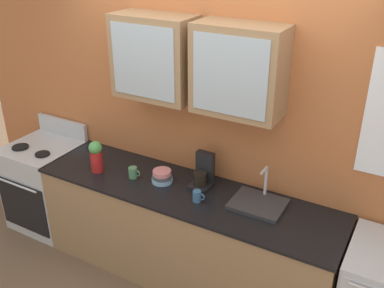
# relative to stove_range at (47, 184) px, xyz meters

# --- Properties ---
(ground_plane) EXTENTS (10.00, 10.00, 0.00)m
(ground_plane) POSITION_rel_stove_range_xyz_m (1.63, 0.00, -0.45)
(ground_plane) COLOR brown
(back_wall_unit) EXTENTS (5.17, 0.43, 2.84)m
(back_wall_unit) POSITION_rel_stove_range_xyz_m (1.64, 0.36, 1.05)
(back_wall_unit) COLOR #B76638
(back_wall_unit) RESTS_ON ground_plane
(counter) EXTENTS (2.62, 0.68, 0.88)m
(counter) POSITION_rel_stove_range_xyz_m (1.63, 0.00, -0.01)
(counter) COLOR #93704C
(counter) RESTS_ON ground_plane
(stove_range) EXTENTS (0.67, 0.70, 1.06)m
(stove_range) POSITION_rel_stove_range_xyz_m (0.00, 0.00, 0.00)
(stove_range) COLOR silver
(stove_range) RESTS_ON ground_plane
(sink_faucet) EXTENTS (0.41, 0.34, 0.29)m
(sink_faucet) POSITION_rel_stove_range_xyz_m (2.24, 0.10, 0.46)
(sink_faucet) COLOR #2D2D30
(sink_faucet) RESTS_ON counter
(bowl_stack) EXTENTS (0.18, 0.18, 0.11)m
(bowl_stack) POSITION_rel_stove_range_xyz_m (1.40, 0.03, 0.49)
(bowl_stack) COLOR #8CB7E0
(bowl_stack) RESTS_ON counter
(vase) EXTENTS (0.12, 0.12, 0.29)m
(vase) POSITION_rel_stove_range_xyz_m (0.80, -0.10, 0.59)
(vase) COLOR #B21E1E
(vase) RESTS_ON counter
(cup_near_sink) EXTENTS (0.10, 0.07, 0.09)m
(cup_near_sink) POSITION_rel_stove_range_xyz_m (1.80, -0.09, 0.48)
(cup_near_sink) COLOR #38608C
(cup_near_sink) RESTS_ON counter
(cup_near_bowls) EXTENTS (0.11, 0.08, 0.10)m
(cup_near_bowls) POSITION_rel_stove_range_xyz_m (1.15, -0.04, 0.48)
(cup_near_bowls) COLOR #4C7F59
(cup_near_bowls) RESTS_ON counter
(coffee_maker) EXTENTS (0.17, 0.20, 0.29)m
(coffee_maker) POSITION_rel_stove_range_xyz_m (1.73, 0.15, 0.54)
(coffee_maker) COLOR black
(coffee_maker) RESTS_ON counter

